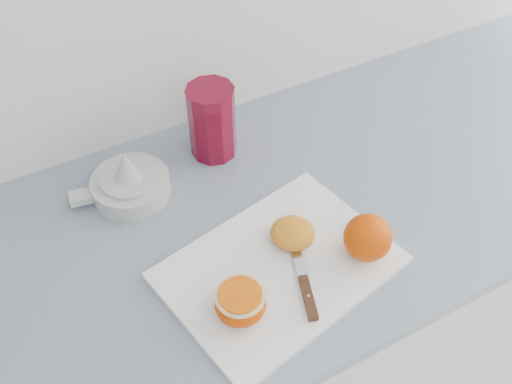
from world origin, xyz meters
TOP-DOWN VIEW (x-y plane):
  - counter at (-0.12, 1.70)m, footprint 2.54×0.64m
  - cutting_board at (-0.05, 1.57)m, footprint 0.42×0.33m
  - whole_orange at (0.09, 1.53)m, footprint 0.08×0.08m
  - half_orange at (-0.15, 1.52)m, footprint 0.08×0.08m
  - squeezed_shell at (-0.00, 1.61)m, footprint 0.08×0.08m
  - paring_knife at (-0.04, 1.51)m, footprint 0.07×0.18m
  - citrus_juicer at (-0.21, 1.86)m, footprint 0.19×0.15m
  - red_tumbler at (-0.02, 1.89)m, footprint 0.09×0.09m

SIDE VIEW (x-z plane):
  - counter at x=-0.12m, z-range 0.00..0.89m
  - cutting_board at x=-0.05m, z-range 0.89..0.90m
  - paring_knife at x=-0.04m, z-range 0.90..0.91m
  - citrus_juicer at x=-0.21m, z-range 0.87..0.97m
  - squeezed_shell at x=0.00m, z-range 0.90..0.94m
  - half_orange at x=-0.15m, z-range 0.90..0.95m
  - whole_orange at x=0.09m, z-range 0.90..0.98m
  - red_tumbler at x=-0.02m, z-range 0.88..1.04m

